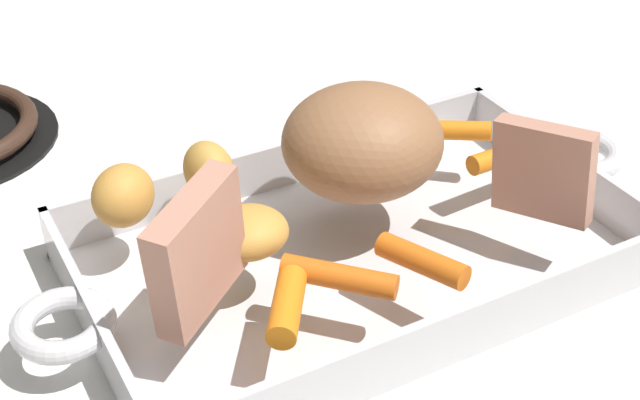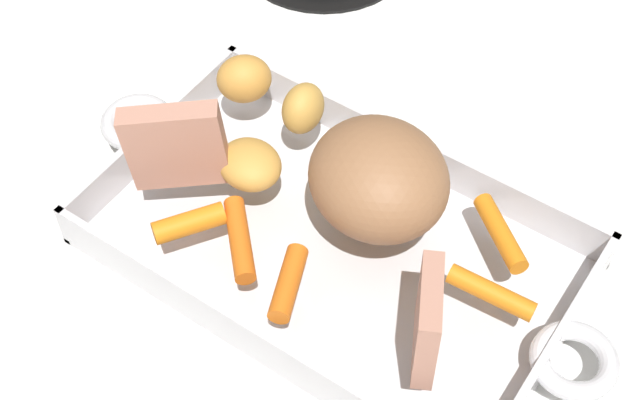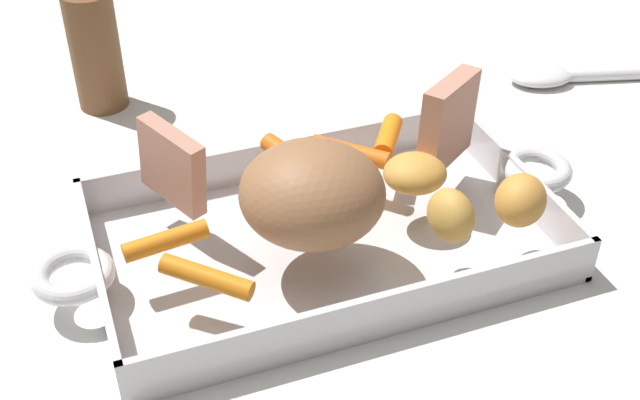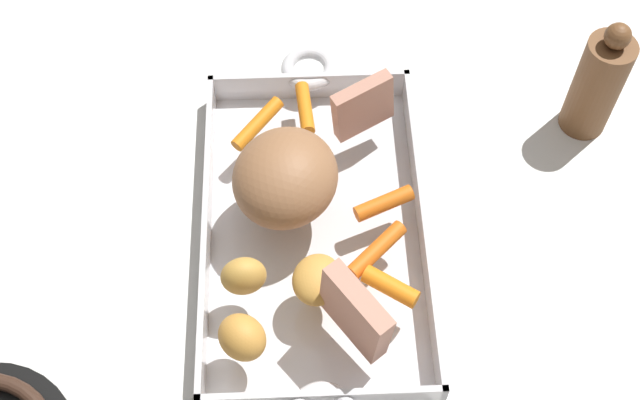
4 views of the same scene
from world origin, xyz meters
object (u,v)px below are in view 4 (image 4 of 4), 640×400
at_px(roast_slice_thick, 363,106).
at_px(potato_corner, 313,280).
at_px(baby_carrot_northwest, 391,287).
at_px(pepper_mill, 597,84).
at_px(roasting_dish, 315,230).
at_px(potato_golden_large, 244,276).
at_px(baby_carrot_southeast, 258,124).
at_px(baby_carrot_center_left, 384,203).
at_px(roast_slice_thin, 355,312).
at_px(potato_near_roast, 242,337).
at_px(pork_roast, 285,178).
at_px(baby_carrot_southwest, 305,108).
at_px(baby_carrot_short, 377,250).

height_order(roast_slice_thick, potato_corner, roast_slice_thick).
height_order(baby_carrot_northwest, pepper_mill, pepper_mill).
xyz_separation_m(roasting_dish, potato_golden_large, (-0.08, 0.07, 0.05)).
height_order(baby_carrot_southeast, pepper_mill, pepper_mill).
relative_size(baby_carrot_southeast, baby_carrot_center_left, 1.15).
bearing_deg(baby_carrot_northwest, potato_corner, 84.86).
bearing_deg(roasting_dish, baby_carrot_northwest, -141.82).
distance_m(roast_slice_thin, potato_corner, 0.06).
relative_size(roast_slice_thin, roast_slice_thick, 1.14).
bearing_deg(baby_carrot_southeast, pepper_mill, -85.90).
distance_m(baby_carrot_southeast, potato_near_roast, 0.25).
height_order(potato_near_roast, potato_golden_large, potato_golden_large).
distance_m(baby_carrot_center_left, potato_golden_large, 0.16).
relative_size(roasting_dish, pork_roast, 4.18).
relative_size(pork_roast, baby_carrot_center_left, 1.82).
bearing_deg(roasting_dish, roast_slice_thin, -165.72).
bearing_deg(baby_carrot_southwest, pork_roast, 168.83).
height_order(pork_roast, baby_carrot_southwest, pork_roast).
bearing_deg(roast_slice_thick, baby_carrot_southwest, 71.22).
xyz_separation_m(potato_near_roast, pepper_mill, (0.28, -0.38, 0.00)).
relative_size(roast_slice_thin, baby_carrot_center_left, 1.24).
bearing_deg(roast_slice_thin, potato_near_roast, 97.12).
height_order(baby_carrot_southwest, potato_near_roast, potato_near_roast).
bearing_deg(potato_near_roast, pork_roast, -14.74).
bearing_deg(roast_slice_thick, baby_carrot_short, -178.49).
xyz_separation_m(potato_near_roast, potato_golden_large, (0.06, -0.00, 0.00)).
xyz_separation_m(pork_roast, potato_near_roast, (-0.16, 0.04, -0.02)).
height_order(roast_slice_thick, baby_carrot_southeast, roast_slice_thick).
bearing_deg(pepper_mill, baby_carrot_short, 126.39).
height_order(potato_corner, potato_golden_large, potato_golden_large).
relative_size(baby_carrot_southeast, potato_near_roast, 1.51).
bearing_deg(baby_carrot_southeast, baby_carrot_northwest, -147.74).
bearing_deg(roast_slice_thick, potato_corner, 162.92).
xyz_separation_m(baby_carrot_southeast, potato_corner, (-0.19, -0.05, 0.01)).
height_order(roasting_dish, baby_carrot_southwest, baby_carrot_southwest).
distance_m(pork_roast, baby_carrot_southeast, 0.10).
bearing_deg(pepper_mill, pork_roast, 109.28).
xyz_separation_m(baby_carrot_southeast, baby_carrot_northwest, (-0.20, -0.13, 0.00)).
height_order(baby_carrot_northwest, potato_golden_large, potato_golden_large).
relative_size(baby_carrot_northwest, baby_carrot_southwest, 0.84).
bearing_deg(roast_slice_thick, pepper_mill, -83.83).
bearing_deg(baby_carrot_center_left, potato_corner, 139.45).
relative_size(baby_carrot_center_left, potato_golden_large, 1.42).
bearing_deg(baby_carrot_southwest, roast_slice_thin, -171.61).
xyz_separation_m(roast_slice_thin, potato_near_roast, (-0.01, 0.10, -0.02)).
xyz_separation_m(roast_slice_thick, baby_carrot_northwest, (-0.20, -0.01, -0.02)).
distance_m(roasting_dish, baby_carrot_center_left, 0.08).
relative_size(pork_roast, baby_carrot_short, 1.56).
xyz_separation_m(baby_carrot_northwest, baby_carrot_center_left, (0.09, -0.00, -0.00)).
height_order(baby_carrot_southeast, potato_corner, potato_corner).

